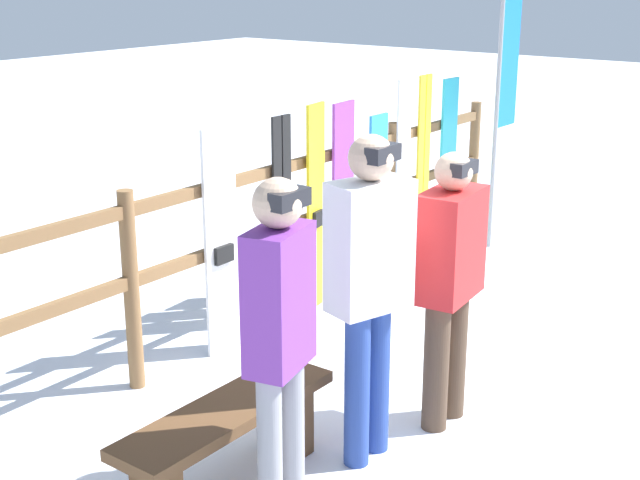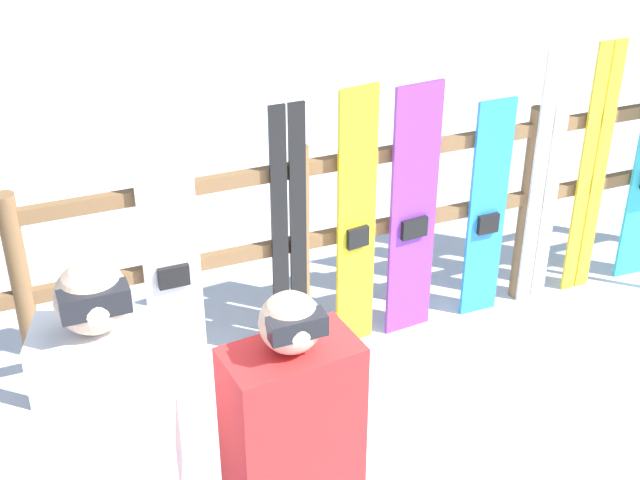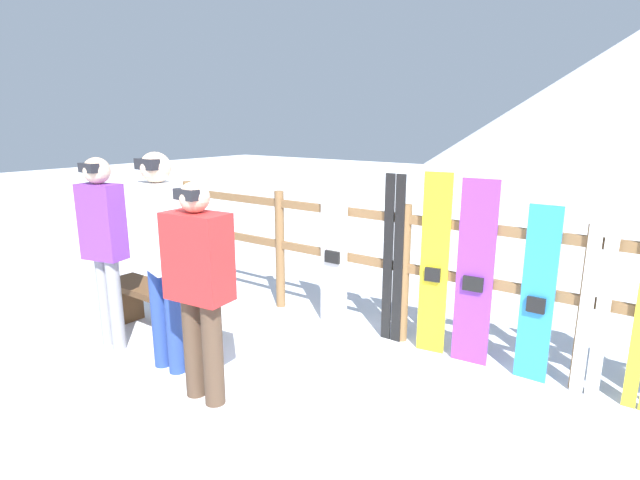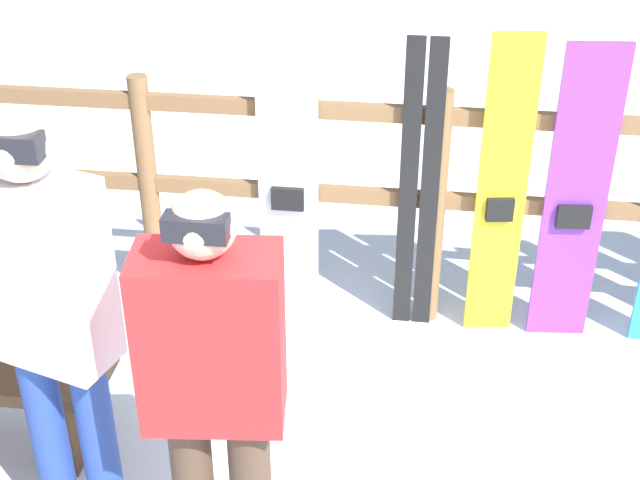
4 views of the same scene
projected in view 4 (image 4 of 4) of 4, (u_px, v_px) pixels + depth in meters
The scene contains 7 objects.
fence at pixel (437, 189), 4.41m from camera, with size 6.03×0.10×1.28m.
person_white at pixel (50, 311), 3.02m from camera, with size 0.47×0.35×1.77m.
person_red at pixel (214, 380), 2.89m from camera, with size 0.48×0.30×1.61m.
snowboard_white at pixel (288, 183), 4.43m from camera, with size 0.30×0.05×1.56m.
ski_pair_black at pixel (419, 191), 4.37m from camera, with size 0.19×0.02×1.55m.
snowboard_yellow at pixel (501, 194), 4.31m from camera, with size 0.24×0.08×1.59m.
snowboard_purple at pixel (576, 201), 4.28m from camera, with size 0.30×0.07×1.56m.
Camera 4 is at (-0.06, -2.25, 2.78)m, focal length 50.00 mm.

